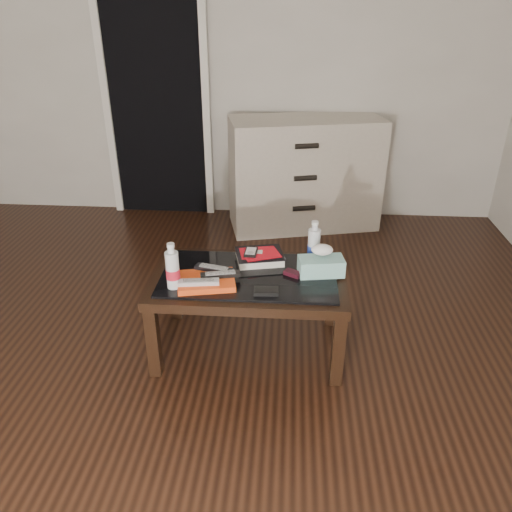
{
  "coord_description": "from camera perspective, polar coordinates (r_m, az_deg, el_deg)",
  "views": [
    {
      "loc": [
        0.74,
        -1.74,
        1.73
      ],
      "look_at": [
        0.57,
        0.54,
        0.55
      ],
      "focal_mm": 35.0,
      "sensor_mm": 36.0,
      "label": 1
    }
  ],
  "objects": [
    {
      "name": "ground",
      "position": [
        2.56,
        -14.32,
        -16.23
      ],
      "size": [
        5.0,
        5.0,
        0.0
      ],
      "primitive_type": "plane",
      "color": "black",
      "rests_on": "ground"
    },
    {
      "name": "room_shell",
      "position": [
        1.89,
        -20.36,
        22.42
      ],
      "size": [
        5.0,
        5.0,
        5.0
      ],
      "color": "beige",
      "rests_on": "ground"
    },
    {
      "name": "doorway",
      "position": [
        4.41,
        -11.35,
        17.62
      ],
      "size": [
        0.9,
        0.08,
        2.07
      ],
      "color": "black",
      "rests_on": "ground"
    },
    {
      "name": "coffee_table",
      "position": [
        2.61,
        -0.83,
        -3.34
      ],
      "size": [
        1.0,
        0.6,
        0.46
      ],
      "color": "black",
      "rests_on": "ground"
    },
    {
      "name": "dresser",
      "position": [
        4.17,
        5.56,
        9.33
      ],
      "size": [
        1.28,
        0.76,
        0.9
      ],
      "rotation": [
        0.0,
        0.0,
        0.23
      ],
      "color": "beige",
      "rests_on": "ground"
    },
    {
      "name": "magazines",
      "position": [
        2.51,
        -5.7,
        -2.87
      ],
      "size": [
        0.32,
        0.26,
        0.03
      ],
      "primitive_type": "cube",
      "rotation": [
        0.0,
        0.0,
        0.2
      ],
      "color": "#E84715",
      "rests_on": "coffee_table"
    },
    {
      "name": "remote_silver",
      "position": [
        2.45,
        -6.58,
        -2.95
      ],
      "size": [
        0.21,
        0.08,
        0.02
      ],
      "primitive_type": "cube",
      "rotation": [
        0.0,
        0.0,
        0.14
      ],
      "color": "#B1B1B6",
      "rests_on": "magazines"
    },
    {
      "name": "remote_black_front",
      "position": [
        2.51,
        -4.08,
        -2.11
      ],
      "size": [
        0.21,
        0.09,
        0.02
      ],
      "primitive_type": "cube",
      "rotation": [
        0.0,
        0.0,
        0.23
      ],
      "color": "black",
      "rests_on": "magazines"
    },
    {
      "name": "remote_black_back",
      "position": [
        2.56,
        -4.84,
        -1.43
      ],
      "size": [
        0.21,
        0.1,
        0.02
      ],
      "primitive_type": "cube",
      "rotation": [
        0.0,
        0.0,
        -0.26
      ],
      "color": "black",
      "rests_on": "magazines"
    },
    {
      "name": "textbook",
      "position": [
        2.71,
        0.41,
        -0.1
      ],
      "size": [
        0.29,
        0.25,
        0.05
      ],
      "primitive_type": "cube",
      "rotation": [
        0.0,
        0.0,
        0.22
      ],
      "color": "black",
      "rests_on": "coffee_table"
    },
    {
      "name": "dvd_mailers",
      "position": [
        2.7,
        0.21,
        0.42
      ],
      "size": [
        0.21,
        0.17,
        0.01
      ],
      "primitive_type": "cube",
      "rotation": [
        0.0,
        0.0,
        0.22
      ],
      "color": "red",
      "rests_on": "textbook"
    },
    {
      "name": "ipod",
      "position": [
        2.68,
        -0.59,
        0.46
      ],
      "size": [
        0.07,
        0.11,
        0.02
      ],
      "primitive_type": "cube",
      "rotation": [
        0.0,
        0.0,
        -0.06
      ],
      "color": "black",
      "rests_on": "dvd_mailers"
    },
    {
      "name": "flip_phone",
      "position": [
        2.58,
        4.24,
        -1.99
      ],
      "size": [
        0.1,
        0.09,
        0.02
      ],
      "primitive_type": "cube",
      "rotation": [
        0.0,
        0.0,
        -0.52
      ],
      "color": "black",
      "rests_on": "coffee_table"
    },
    {
      "name": "wallet",
      "position": [
        2.42,
        1.17,
        -4.03
      ],
      "size": [
        0.12,
        0.08,
        0.02
      ],
      "primitive_type": "cube",
      "rotation": [
        0.0,
        0.0,
        0.05
      ],
      "color": "black",
      "rests_on": "coffee_table"
    },
    {
      "name": "water_bottle_left",
      "position": [
        2.45,
        -9.54,
        -1.09
      ],
      "size": [
        0.07,
        0.07,
        0.24
      ],
      "primitive_type": "cylinder",
      "rotation": [
        0.0,
        0.0,
        0.07
      ],
      "color": "silver",
      "rests_on": "coffee_table"
    },
    {
      "name": "water_bottle_right",
      "position": [
        2.67,
        6.65,
        1.6
      ],
      "size": [
        0.07,
        0.07,
        0.24
      ],
      "primitive_type": "cylinder",
      "rotation": [
        0.0,
        0.0,
        -0.14
      ],
      "color": "silver",
      "rests_on": "coffee_table"
    },
    {
      "name": "tissue_box",
      "position": [
        2.59,
        7.44,
        -1.16
      ],
      "size": [
        0.25,
        0.15,
        0.09
      ],
      "primitive_type": "cube",
      "rotation": [
        0.0,
        0.0,
        0.15
      ],
      "color": "teal",
      "rests_on": "coffee_table"
    }
  ]
}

